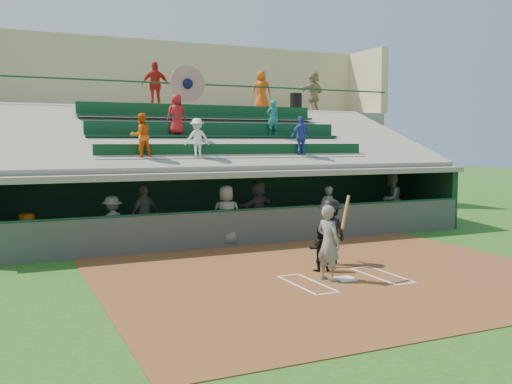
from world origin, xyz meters
name	(u,v)px	position (x,y,z in m)	size (l,w,h in m)	color
ground	(345,280)	(0.00, 0.00, 0.00)	(100.00, 100.00, 0.00)	#225317
dirt_slab	(334,275)	(0.00, 0.50, 0.01)	(11.00, 9.00, 0.02)	brown
home_plate	(345,279)	(0.00, 0.00, 0.04)	(0.43, 0.43, 0.03)	white
batters_box_chalk	(345,279)	(0.00, 0.00, 0.02)	(2.65, 1.85, 0.01)	white
dugout_floor	(236,236)	(0.00, 6.75, 0.02)	(16.00, 3.50, 0.04)	gray
concourse_slab	(178,162)	(0.00, 13.50, 2.30)	(20.00, 3.00, 4.60)	gray
grandstand	(199,166)	(-0.01, 10.51, 2.26)	(20.40, 10.40, 7.80)	#464B46
batter_at_plate	(329,243)	(-0.41, 0.09, 0.90)	(0.92, 0.79, 1.95)	#5F625D
catcher	(319,249)	(-0.11, 1.01, 0.57)	(0.53, 0.41, 1.09)	black
home_umpire	(330,232)	(0.56, 1.59, 0.87)	(1.10, 0.63, 1.71)	black
dugout_bench	(216,224)	(-0.24, 8.05, 0.28)	(16.07, 0.48, 0.48)	brown
white_table	(27,240)	(-6.59, 6.52, 0.38)	(0.79, 0.59, 0.69)	white
water_cooler	(27,221)	(-6.56, 6.48, 0.94)	(0.42, 0.42, 0.42)	orange
dugout_player_a	(112,223)	(-4.31, 5.64, 0.84)	(1.04, 0.60, 1.60)	#595B56
dugout_player_b	(144,214)	(-3.17, 6.48, 0.95)	(1.07, 0.44, 1.82)	#5E615C
dugout_player_c	(227,215)	(-0.92, 5.22, 0.96)	(0.90, 0.58, 1.84)	#535551
dugout_player_d	(258,207)	(0.88, 6.85, 0.96)	(1.71, 0.54, 1.84)	#5D605A
dugout_player_e	(328,210)	(2.99, 5.70, 0.87)	(0.60, 0.40, 1.65)	#5F625C
dugout_player_f	(391,200)	(6.12, 6.31, 1.04)	(0.97, 0.76, 1.99)	#565853
trash_bin	(296,102)	(5.36, 12.45, 5.02)	(0.56, 0.56, 0.83)	black
concourse_staff_a	(155,85)	(-1.20, 12.56, 5.56)	(1.12, 0.47, 1.92)	red
concourse_staff_b	(261,91)	(3.55, 12.34, 5.48)	(0.86, 0.56, 1.76)	#CA490B
concourse_staff_c	(313,92)	(6.63, 13.11, 5.60)	(1.85, 0.59, 2.00)	tan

